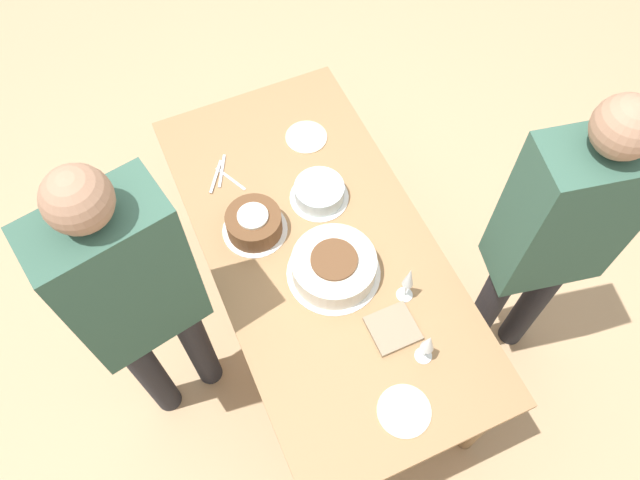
# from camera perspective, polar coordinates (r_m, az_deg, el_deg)

# --- Properties ---
(ground_plane) EXTENTS (12.00, 12.00, 0.00)m
(ground_plane) POSITION_cam_1_polar(r_m,az_deg,el_deg) (3.12, 0.00, -7.29)
(ground_plane) COLOR tan
(dining_table) EXTENTS (1.75, 0.86, 0.74)m
(dining_table) POSITION_cam_1_polar(r_m,az_deg,el_deg) (2.54, 0.00, -1.72)
(dining_table) COLOR #9E754C
(dining_table) RESTS_ON ground_plane
(cake_center_white) EXTENTS (0.36, 0.36, 0.12)m
(cake_center_white) POSITION_cam_1_polar(r_m,az_deg,el_deg) (2.35, 1.37, -2.41)
(cake_center_white) COLOR white
(cake_center_white) RESTS_ON dining_table
(cake_front_chocolate) EXTENTS (0.26, 0.26, 0.11)m
(cake_front_chocolate) POSITION_cam_1_polar(r_m,az_deg,el_deg) (2.46, -6.05, 1.52)
(cake_front_chocolate) COLOR white
(cake_front_chocolate) RESTS_ON dining_table
(cake_back_decorated) EXTENTS (0.24, 0.24, 0.08)m
(cake_back_decorated) POSITION_cam_1_polar(r_m,az_deg,el_deg) (2.54, -0.07, 4.38)
(cake_back_decorated) COLOR white
(cake_back_decorated) RESTS_ON dining_table
(wine_glass_near) EXTENTS (0.06, 0.06, 0.21)m
(wine_glass_near) POSITION_cam_1_polar(r_m,az_deg,el_deg) (2.25, 8.12, -3.55)
(wine_glass_near) COLOR silver
(wine_glass_near) RESTS_ON dining_table
(wine_glass_far) EXTENTS (0.06, 0.06, 0.18)m
(wine_glass_far) POSITION_cam_1_polar(r_m,az_deg,el_deg) (2.18, 9.87, -9.33)
(wine_glass_far) COLOR silver
(wine_glass_far) RESTS_ON dining_table
(dessert_plate_left) EXTENTS (0.18, 0.18, 0.01)m
(dessert_plate_left) POSITION_cam_1_polar(r_m,az_deg,el_deg) (2.76, -1.26, 9.38)
(dessert_plate_left) COLOR beige
(dessert_plate_left) RESTS_ON dining_table
(dessert_plate_right) EXTENTS (0.19, 0.19, 0.01)m
(dessert_plate_right) POSITION_cam_1_polar(r_m,az_deg,el_deg) (2.22, 7.62, -15.27)
(dessert_plate_right) COLOR beige
(dessert_plate_right) RESTS_ON dining_table
(fork_pile) EXTENTS (0.21, 0.15, 0.01)m
(fork_pile) POSITION_cam_1_polar(r_m,az_deg,el_deg) (2.66, -8.89, 5.87)
(fork_pile) COLOR silver
(fork_pile) RESTS_ON dining_table
(napkin_stack) EXTENTS (0.16, 0.17, 0.02)m
(napkin_stack) POSITION_cam_1_polar(r_m,az_deg,el_deg) (2.30, 6.68, -8.04)
(napkin_stack) COLOR gray
(napkin_stack) RESTS_ON dining_table
(person_cutting) EXTENTS (0.30, 0.44, 1.67)m
(person_cutting) POSITION_cam_1_polar(r_m,az_deg,el_deg) (2.15, -16.51, -4.88)
(person_cutting) COLOR #232328
(person_cutting) RESTS_ON ground_plane
(person_watching) EXTENTS (0.29, 0.44, 1.67)m
(person_watching) POSITION_cam_1_polar(r_m,az_deg,el_deg) (2.32, 20.75, 0.51)
(person_watching) COLOR #232328
(person_watching) RESTS_ON ground_plane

